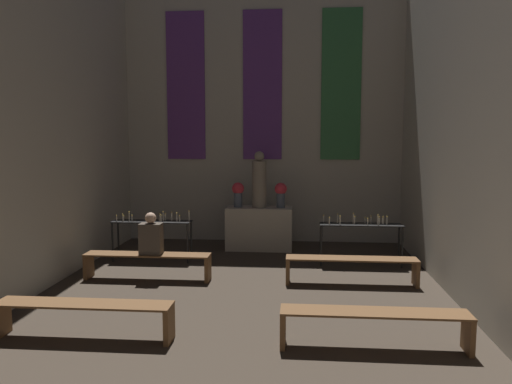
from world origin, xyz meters
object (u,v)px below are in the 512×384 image
at_px(pew_third_left, 84,312).
at_px(statue, 259,182).
at_px(altar, 259,228).
at_px(pew_back_left, 147,260).
at_px(candle_rack_left, 152,226).
at_px(pew_third_right, 374,321).
at_px(flower_vase_right, 281,193).
at_px(flower_vase_left, 238,193).
at_px(pew_back_right, 351,265).
at_px(candle_rack_right, 361,229).
at_px(person_seated, 151,236).

bearing_deg(pew_third_left, statue, 71.06).
distance_m(altar, pew_back_left, 2.92).
distance_m(candle_rack_left, pew_back_left, 1.34).
bearing_deg(altar, statue, 0.00).
relative_size(statue, pew_third_right, 0.56).
bearing_deg(pew_third_right, flower_vase_right, 104.10).
distance_m(altar, pew_third_left, 5.14).
bearing_deg(candle_rack_left, pew_back_left, -77.02).
distance_m(flower_vase_left, pew_third_left, 5.09).
height_order(flower_vase_right, pew_back_right, flower_vase_right).
distance_m(statue, pew_back_left, 3.12).
xyz_separation_m(candle_rack_left, pew_back_left, (0.29, -1.26, -0.35)).
bearing_deg(pew_back_left, flower_vase_right, 48.55).
distance_m(candle_rack_right, pew_third_left, 5.22).
bearing_deg(pew_third_left, altar, 71.06).
bearing_deg(candle_rack_left, person_seated, -74.07).
bearing_deg(pew_third_left, pew_back_right, 36.47).
relative_size(candle_rack_left, pew_back_right, 0.72).
relative_size(flower_vase_right, pew_back_right, 0.25).
xyz_separation_m(flower_vase_right, pew_back_left, (-2.12, -2.40, -0.88)).
relative_size(flower_vase_left, pew_back_right, 0.25).
relative_size(pew_third_left, pew_back_right, 1.00).
bearing_deg(flower_vase_right, pew_third_left, -113.52).
xyz_separation_m(flower_vase_left, flower_vase_right, (0.89, 0.00, 0.00)).
distance_m(altar, flower_vase_left, 0.87).
relative_size(flower_vase_left, candle_rack_left, 0.34).
distance_m(flower_vase_left, pew_back_right, 3.32).
xyz_separation_m(altar, flower_vase_left, (-0.45, 0.00, 0.75)).
distance_m(altar, pew_third_right, 5.14).
bearing_deg(pew_back_left, altar, 55.15).
xyz_separation_m(altar, candle_rack_right, (1.96, -1.13, 0.22)).
height_order(candle_rack_left, pew_third_right, candle_rack_left).
height_order(flower_vase_left, pew_third_left, flower_vase_left).
bearing_deg(candle_rack_right, pew_third_left, -134.23).
bearing_deg(candle_rack_left, pew_back_right, -19.19).
relative_size(candle_rack_right, pew_back_left, 0.72).
relative_size(statue, flower_vase_left, 2.26).
xyz_separation_m(statue, pew_third_right, (1.67, -4.86, -1.11)).
bearing_deg(pew_third_left, pew_back_left, 90.00).
distance_m(candle_rack_right, pew_back_right, 1.34).
xyz_separation_m(candle_rack_right, pew_third_left, (-3.63, -3.73, -0.35)).
xyz_separation_m(flower_vase_right, pew_third_right, (1.22, -4.86, -0.88)).
bearing_deg(flower_vase_left, person_seated, -115.68).
distance_m(pew_third_right, pew_back_right, 2.47).
bearing_deg(pew_third_right, pew_third_left, 180.00).
distance_m(flower_vase_right, person_seated, 3.19).
bearing_deg(pew_third_right, pew_back_left, 143.53).
relative_size(altar, flower_vase_right, 2.66).
relative_size(altar, candle_rack_left, 0.91).
bearing_deg(flower_vase_right, pew_back_left, -131.45).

